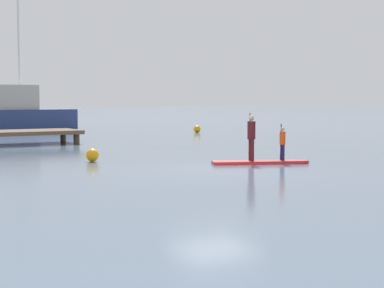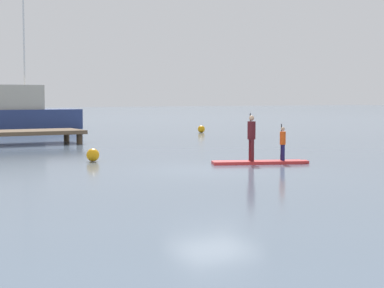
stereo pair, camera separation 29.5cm
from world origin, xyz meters
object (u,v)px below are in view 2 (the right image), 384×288
Objects in this scene: paddler_child_solo at (283,142)px; mooring_buoy_near at (201,129)px; paddleboard_near at (260,162)px; mooring_buoy_mid at (93,155)px; paddler_adult at (251,135)px; fishing_boat_green_midground at (11,114)px.

mooring_buoy_near is at bearing 68.75° from paddler_child_solo.
paddleboard_near is 5.70m from mooring_buoy_mid.
fishing_boat_green_midground is at bearing 93.35° from paddler_adult.
mooring_buoy_near is 1.01× the size of mooring_buoy_mid.
mooring_buoy_near is at bearing 66.42° from paddleboard_near.
paddler_child_solo reaches higher than paddleboard_near.
fishing_boat_green_midground is at bearing 83.46° from mooring_buoy_mid.
paddler_adult is 26.99m from fishing_boat_green_midground.
paddleboard_near is 2.63× the size of paddler_child_solo.
paddler_child_solo reaches higher than mooring_buoy_near.
paddleboard_near is 18.62m from mooring_buoy_near.
mooring_buoy_near reaches higher than paddleboard_near.
mooring_buoy_mid is at bearing -131.33° from mooring_buoy_near.
fishing_boat_green_midground is 13.68m from mooring_buoy_near.
fishing_boat_green_midground reaches higher than mooring_buoy_mid.
mooring_buoy_mid reaches higher than paddleboard_near.
paddler_adult is 3.51× the size of mooring_buoy_near.
mooring_buoy_mid is at bearing -96.54° from fishing_boat_green_midground.
fishing_boat_green_midground is 21.77× the size of mooring_buoy_mid.
mooring_buoy_near is 18.20m from mooring_buoy_mid.
mooring_buoy_near is (9.31, -9.99, -0.85)m from fishing_boat_green_midground.
paddler_adult reaches higher than paddleboard_near.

